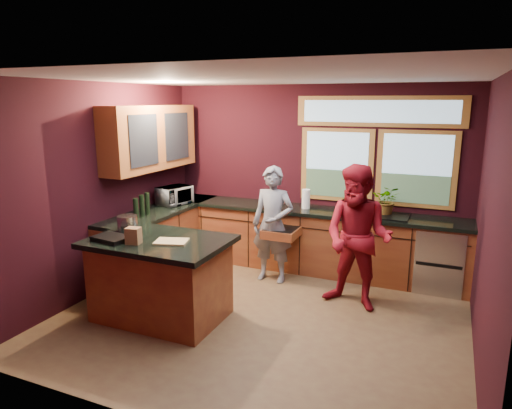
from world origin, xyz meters
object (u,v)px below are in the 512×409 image
Objects in this scene: stock_pot at (127,223)px; person_red at (358,238)px; island at (161,278)px; person_grey at (273,225)px; cutting_board at (171,242)px.

person_red is at bearing 21.51° from stock_pot.
person_red is (2.01, 1.16, 0.40)m from island.
person_red is at bearing -18.26° from person_grey.
cutting_board is at bearing -134.23° from person_red.
island is 0.89× the size of person_red.
cutting_board is at bearing -109.82° from person_grey.
stock_pot is at bearing 164.74° from island.
cutting_board is (0.20, -0.05, 0.48)m from island.
stock_pot is at bearing 165.07° from cutting_board.
cutting_board is (-0.57, -1.61, 0.15)m from person_grey.
island is 6.46× the size of stock_pot.
person_grey is 6.70× the size of stock_pot.
person_red reaches higher than cutting_board.
island is at bearing -15.26° from stock_pot.
person_red is 4.99× the size of cutting_board.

